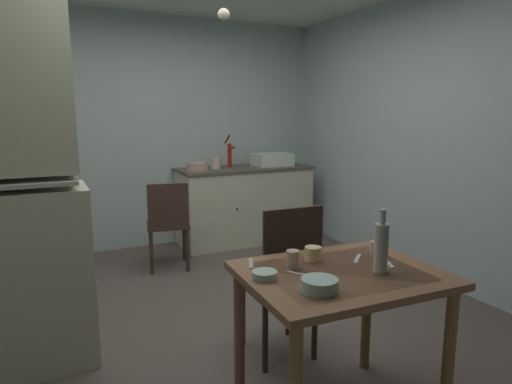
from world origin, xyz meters
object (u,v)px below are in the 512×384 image
object	(u,v)px
sink_basin	(272,159)
glass_bottle	(381,246)
mixing_bowl_counter	(197,167)
dining_table	(340,295)
chair_far_side	(284,280)
serving_bowl_wide	(320,285)
hand_pump	(230,153)
mug_dark	(377,248)
chair_by_counter	(168,223)

from	to	relation	value
sink_basin	glass_bottle	xyz separation A→B (m)	(-1.10, -3.15, -0.08)
mixing_bowl_counter	dining_table	world-z (taller)	mixing_bowl_counter
chair_far_side	serving_bowl_wide	bearing A→B (deg)	-108.81
hand_pump	dining_table	size ratio (longest dim) A/B	0.40
sink_basin	mixing_bowl_counter	distance (m)	0.97
mixing_bowl_counter	chair_far_side	distance (m)	2.47
mug_dark	hand_pump	bearing A→B (deg)	82.27
sink_basin	chair_by_counter	distance (m)	1.65
hand_pump	mixing_bowl_counter	distance (m)	0.46
sink_basin	chair_by_counter	bearing A→B (deg)	-158.15
mug_dark	dining_table	bearing A→B (deg)	-159.81
chair_by_counter	glass_bottle	world-z (taller)	glass_bottle
mug_dark	serving_bowl_wide	bearing A→B (deg)	-153.68
dining_table	glass_bottle	world-z (taller)	glass_bottle
sink_basin	mug_dark	size ratio (longest dim) A/B	6.06
mixing_bowl_counter	chair_far_side	world-z (taller)	same
sink_basin	mug_dark	distance (m)	3.09
dining_table	chair_by_counter	xyz separation A→B (m)	(-0.19, 2.48, -0.18)
glass_bottle	sink_basin	bearing A→B (deg)	70.69
mixing_bowl_counter	serving_bowl_wide	bearing A→B (deg)	-99.45
mixing_bowl_counter	mug_dark	world-z (taller)	mixing_bowl_counter
mixing_bowl_counter	serving_bowl_wide	world-z (taller)	mixing_bowl_counter
dining_table	chair_far_side	distance (m)	0.61
chair_by_counter	hand_pump	bearing A→B (deg)	34.35
dining_table	chair_far_side	size ratio (longest dim) A/B	0.98
dining_table	mug_dark	xyz separation A→B (m)	(0.32, 0.12, 0.16)
dining_table	glass_bottle	bearing A→B (deg)	-28.87
dining_table	mug_dark	world-z (taller)	mug_dark
serving_bowl_wide	chair_by_counter	bearing A→B (deg)	89.18
hand_pump	mixing_bowl_counter	bearing A→B (deg)	-167.53
chair_by_counter	mug_dark	xyz separation A→B (m)	(0.51, -2.36, 0.33)
sink_basin	serving_bowl_wide	size ratio (longest dim) A/B	2.79
sink_basin	mug_dark	world-z (taller)	sink_basin
sink_basin	dining_table	distance (m)	3.33
mixing_bowl_counter	serving_bowl_wide	size ratio (longest dim) A/B	1.47
sink_basin	glass_bottle	world-z (taller)	glass_bottle
sink_basin	serving_bowl_wide	distance (m)	3.55
mixing_bowl_counter	dining_table	xyz separation A→B (m)	(-0.30, -3.01, -0.29)
chair_far_side	glass_bottle	size ratio (longest dim) A/B	3.23
sink_basin	mixing_bowl_counter	size ratio (longest dim) A/B	1.90
sink_basin	hand_pump	distance (m)	0.55
chair_far_side	chair_by_counter	bearing A→B (deg)	96.54
sink_basin	hand_pump	bearing A→B (deg)	175.18
dining_table	mug_dark	distance (m)	0.38
chair_far_side	mug_dark	bearing A→B (deg)	-57.64
hand_pump	dining_table	distance (m)	3.22
hand_pump	chair_by_counter	distance (m)	1.26
hand_pump	glass_bottle	xyz separation A→B (m)	(-0.57, -3.19, -0.17)
mixing_bowl_counter	chair_by_counter	size ratio (longest dim) A/B	0.27
chair_by_counter	mug_dark	bearing A→B (deg)	-77.68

